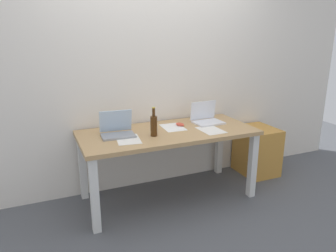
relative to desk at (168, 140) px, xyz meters
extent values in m
plane|color=#515459|center=(0.00, 0.00, -0.64)|extent=(8.00, 8.00, 0.00)
cube|color=silver|center=(0.00, 0.45, 0.66)|extent=(5.20, 0.08, 2.60)
cube|color=tan|center=(0.00, 0.00, 0.07)|extent=(1.75, 0.77, 0.04)
cube|color=silver|center=(-0.82, -0.33, -0.29)|extent=(0.07, 0.07, 0.69)
cube|color=silver|center=(0.82, -0.33, -0.29)|extent=(0.07, 0.07, 0.69)
cube|color=silver|center=(-0.82, 0.33, -0.29)|extent=(0.07, 0.07, 0.69)
cube|color=silver|center=(0.82, 0.33, -0.29)|extent=(0.07, 0.07, 0.69)
cube|color=gray|center=(-0.51, 0.01, 0.10)|extent=(0.32, 0.23, 0.02)
cube|color=silver|center=(-0.50, 0.12, 0.22)|extent=(0.31, 0.08, 0.21)
cube|color=silver|center=(0.51, 0.08, 0.10)|extent=(0.32, 0.24, 0.02)
cube|color=white|center=(0.50, 0.19, 0.21)|extent=(0.31, 0.04, 0.20)
cylinder|color=#47280F|center=(-0.19, -0.10, 0.19)|extent=(0.07, 0.07, 0.19)
cylinder|color=#47280F|center=(-0.19, -0.10, 0.32)|extent=(0.03, 0.03, 0.08)
cylinder|color=gold|center=(-0.19, -0.10, 0.37)|extent=(0.03, 0.03, 0.01)
ellipsoid|color=#D84C38|center=(0.18, 0.11, 0.11)|extent=(0.10, 0.12, 0.03)
cube|color=white|center=(0.09, 0.09, 0.09)|extent=(0.22, 0.31, 0.00)
cube|color=white|center=(0.41, -0.15, 0.09)|extent=(0.22, 0.30, 0.00)
cube|color=white|center=(-0.44, -0.11, 0.09)|extent=(0.25, 0.32, 0.00)
cube|color=#C68938|center=(1.24, 0.14, -0.35)|extent=(0.40, 0.48, 0.57)
camera|label=1|loc=(-1.20, -2.81, 1.04)|focal=34.25mm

